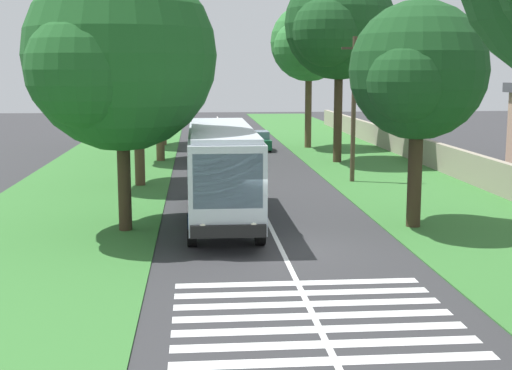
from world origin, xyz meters
TOP-DOWN VIEW (x-y plane):
  - ground at (0.00, 0.00)m, footprint 160.00×160.00m
  - grass_verge_left at (15.00, 8.20)m, footprint 120.00×8.00m
  - grass_verge_right at (15.00, -8.20)m, footprint 120.00×8.00m
  - centre_line at (15.00, 0.00)m, footprint 110.00×0.16m
  - coach_bus at (4.53, 1.80)m, footprint 11.16×2.62m
  - zebra_crossing at (-6.61, 0.00)m, footprint 5.85×6.80m
  - trailing_car_0 at (24.03, 1.85)m, footprint 4.30×1.78m
  - trailing_car_1 at (30.03, -1.82)m, footprint 4.30×1.78m
  - roadside_tree_left_0 at (23.87, 5.28)m, footprint 7.16×6.04m
  - roadside_tree_left_1 at (33.96, 5.51)m, footprint 8.38×7.04m
  - roadside_tree_left_2 at (3.25, 5.56)m, footprint 7.83×6.87m
  - roadside_tree_left_3 at (13.77, 5.87)m, footprint 7.29×5.77m
  - roadside_tree_right_1 at (31.04, -5.64)m, footprint 6.88×5.85m
  - roadside_tree_right_2 at (22.35, -6.17)m, footprint 8.33×6.99m
  - roadside_tree_right_3 at (2.89, -5.28)m, footprint 5.71×5.10m
  - utility_pole at (14.03, -5.51)m, footprint 0.24×1.40m
  - roadside_wall at (20.00, -11.60)m, footprint 70.00×0.40m

SIDE VIEW (x-z plane):
  - ground at x=0.00m, z-range 0.00..0.00m
  - zebra_crossing at x=-6.61m, z-range 0.00..0.01m
  - centre_line at x=15.00m, z-range 0.00..0.01m
  - grass_verge_left at x=15.00m, z-range 0.00..0.04m
  - grass_verge_right at x=15.00m, z-range 0.00..0.04m
  - trailing_car_0 at x=24.03m, z-range -0.05..1.38m
  - trailing_car_1 at x=30.03m, z-range -0.05..1.38m
  - roadside_wall at x=20.00m, z-range 0.04..1.64m
  - coach_bus at x=4.53m, z-range 0.28..4.01m
  - utility_pole at x=14.03m, z-range 0.18..7.77m
  - roadside_tree_right_3 at x=2.89m, z-range 1.56..9.95m
  - roadside_tree_left_3 at x=13.77m, z-range 1.53..10.60m
  - roadside_tree_left_2 at x=3.25m, z-range 1.35..11.16m
  - roadside_tree_left_0 at x=23.87m, z-range 1.65..11.26m
  - roadside_tree_left_1 at x=33.96m, z-range 1.85..12.90m
  - roadside_tree_right_1 at x=31.04m, z-range 2.39..13.28m
  - roadside_tree_right_2 at x=22.35m, z-range 2.47..14.71m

